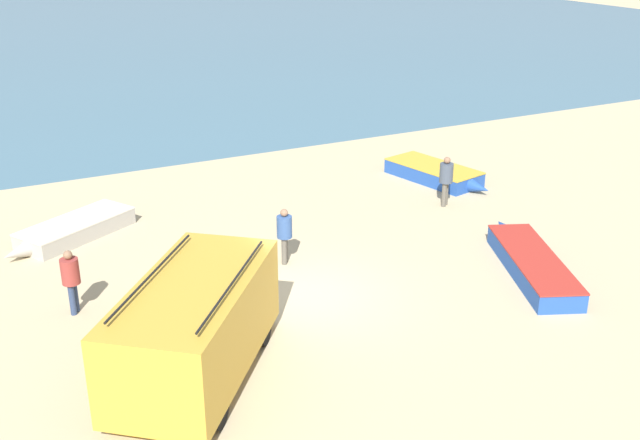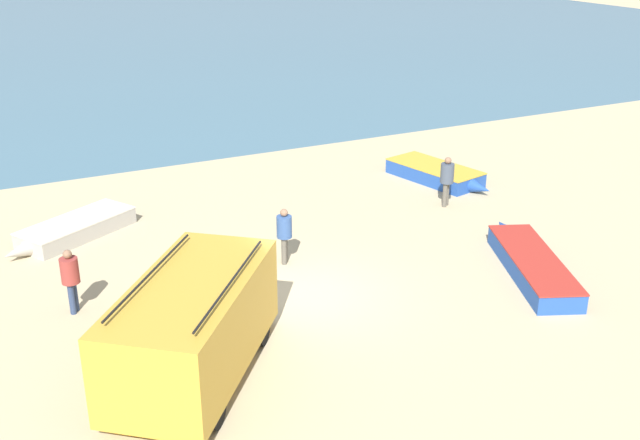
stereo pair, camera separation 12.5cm
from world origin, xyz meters
The scene contains 9 objects.
ground_plane centered at (0.00, 0.00, 0.00)m, with size 200.00×200.00×0.00m, color tan.
sea_water centered at (0.00, 52.00, 0.00)m, with size 120.00×80.00×0.01m, color #477084.
parked_van centered at (-3.46, -2.18, 1.20)m, with size 4.76×5.19×2.30m.
fishing_rowboat_0 centered at (8.23, 5.98, 0.27)m, with size 2.31×4.41×0.54m.
fishing_rowboat_1 centered at (6.11, -1.45, 0.27)m, with size 2.89×5.33×0.53m.
fishing_rowboat_2 centered at (-4.49, 6.49, 0.26)m, with size 4.14×2.95×0.52m.
fisherman_0 centered at (0.42, 2.02, 0.95)m, with size 0.42×0.42×1.59m.
fisherman_1 centered at (-5.28, 1.74, 0.98)m, with size 0.43×0.43×1.64m.
fisherman_2 centered at (6.99, 3.71, 1.01)m, with size 0.44×0.44×1.68m.
Camera 1 is at (-7.20, -15.16, 8.84)m, focal length 42.00 mm.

